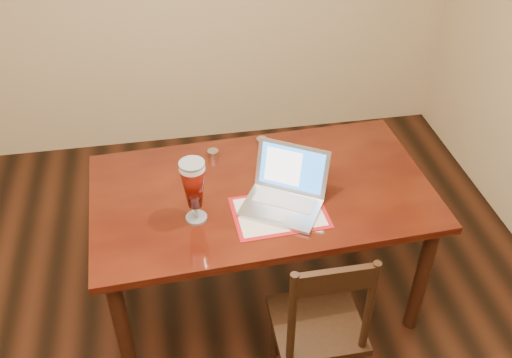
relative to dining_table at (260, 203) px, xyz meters
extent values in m
cube|color=#4B170A|center=(0.01, 0.01, 0.06)|extent=(1.74, 1.03, 0.04)
cylinder|color=black|center=(-0.73, -0.42, -0.34)|extent=(0.07, 0.07, 0.75)
cylinder|color=black|center=(0.79, -0.35, -0.34)|extent=(0.07, 0.07, 0.75)
cylinder|color=black|center=(-0.77, 0.37, -0.34)|extent=(0.07, 0.07, 0.75)
cylinder|color=black|center=(0.76, 0.44, -0.34)|extent=(0.07, 0.07, 0.75)
cube|color=#A30F14|center=(0.06, -0.18, 0.08)|extent=(0.46, 0.34, 0.00)
cube|color=beige|center=(0.06, -0.18, 0.09)|extent=(0.42, 0.29, 0.00)
cube|color=#B9BABE|center=(0.07, -0.16, 0.09)|extent=(0.44, 0.40, 0.02)
cube|color=silver|center=(0.10, -0.12, 0.10)|extent=(0.31, 0.25, 0.00)
cube|color=silver|center=(0.04, -0.22, 0.10)|extent=(0.11, 0.10, 0.00)
cube|color=#B9BABE|center=(0.15, -0.03, 0.22)|extent=(0.35, 0.25, 0.24)
cube|color=blue|center=(0.15, -0.03, 0.23)|extent=(0.30, 0.21, 0.20)
cube|color=white|center=(0.11, -0.01, 0.23)|extent=(0.18, 0.13, 0.17)
cylinder|color=silver|center=(-0.33, -0.15, 0.09)|extent=(0.10, 0.10, 0.01)
cylinder|color=silver|center=(-0.33, -0.15, 0.13)|extent=(0.02, 0.02, 0.07)
cylinder|color=white|center=(-0.33, -0.15, 0.39)|extent=(0.12, 0.12, 0.02)
cylinder|color=silver|center=(-0.33, -0.15, 0.41)|extent=(0.12, 0.12, 0.01)
cylinder|color=silver|center=(-0.20, 0.33, 0.10)|extent=(0.06, 0.06, 0.04)
cylinder|color=silver|center=(0.08, 0.39, 0.10)|extent=(0.06, 0.06, 0.04)
cube|color=black|center=(0.17, -0.57, -0.29)|extent=(0.41, 0.39, 0.04)
cylinder|color=black|center=(0.00, -0.41, -0.51)|extent=(0.04, 0.04, 0.40)
cylinder|color=black|center=(0.33, -0.41, -0.51)|extent=(0.04, 0.04, 0.40)
cylinder|color=black|center=(0.00, -0.73, -0.01)|extent=(0.04, 0.04, 0.53)
cylinder|color=black|center=(0.34, -0.73, -0.01)|extent=(0.04, 0.04, 0.53)
cube|color=black|center=(0.17, -0.73, 0.19)|extent=(0.33, 0.03, 0.12)
camera|label=1|loc=(-0.40, -2.16, 1.91)|focal=40.00mm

